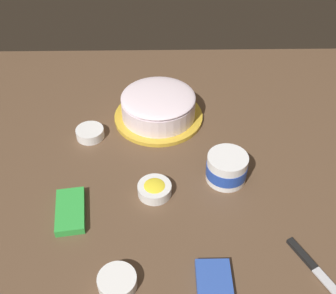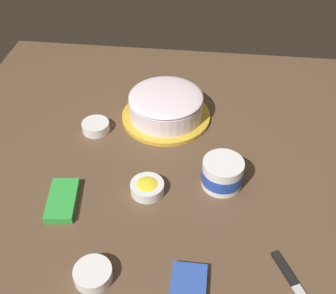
# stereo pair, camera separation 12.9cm
# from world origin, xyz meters

# --- Properties ---
(ground_plane) EXTENTS (1.54, 1.54, 0.00)m
(ground_plane) POSITION_xyz_m (0.00, 0.00, 0.00)
(ground_plane) COLOR brown
(frosted_cake) EXTENTS (0.31, 0.31, 0.10)m
(frosted_cake) POSITION_xyz_m (-0.29, -0.05, 0.05)
(frosted_cake) COLOR gold
(frosted_cake) RESTS_ON ground_plane
(frosting_tub) EXTENTS (0.12, 0.12, 0.09)m
(frosting_tub) POSITION_xyz_m (0.00, 0.15, 0.04)
(frosting_tub) COLOR white
(frosting_tub) RESTS_ON ground_plane
(spreading_knife) EXTENTS (0.22, 0.12, 0.01)m
(spreading_knife) POSITION_xyz_m (0.31, 0.33, 0.01)
(spreading_knife) COLOR silver
(spreading_knife) RESTS_ON ground_plane
(sprinkle_bowl_blue) EXTENTS (0.09, 0.09, 0.03)m
(sprinkle_bowl_blue) POSITION_xyz_m (0.34, -0.14, 0.02)
(sprinkle_bowl_blue) COLOR white
(sprinkle_bowl_blue) RESTS_ON ground_plane
(sprinkle_bowl_pink) EXTENTS (0.09, 0.09, 0.03)m
(sprinkle_bowl_pink) POSITION_xyz_m (-0.20, -0.27, 0.02)
(sprinkle_bowl_pink) COLOR white
(sprinkle_bowl_pink) RESTS_ON ground_plane
(sprinkle_bowl_yellow) EXTENTS (0.10, 0.10, 0.04)m
(sprinkle_bowl_yellow) POSITION_xyz_m (0.06, -0.06, 0.02)
(sprinkle_bowl_yellow) COLOR white
(sprinkle_bowl_yellow) RESTS_ON ground_plane
(candy_box_upper) EXTENTS (0.16, 0.10, 0.02)m
(candy_box_upper) POSITION_xyz_m (0.13, -0.29, 0.01)
(candy_box_upper) COLOR green
(candy_box_upper) RESTS_ON ground_plane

